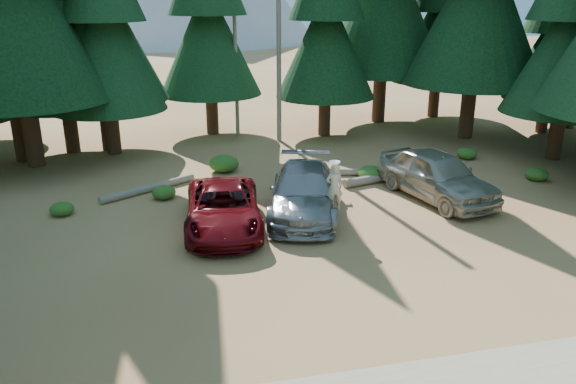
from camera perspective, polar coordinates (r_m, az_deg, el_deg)
name	(u,v)px	position (r m, az deg, el deg)	size (l,w,h in m)	color
ground	(357,262)	(16.67, 7.03, -7.02)	(160.00, 160.00, 0.00)	#976540
forest_belt_north	(263,139)	(30.35, -2.58, 5.39)	(36.00, 7.00, 22.00)	black
snag_front	(279,23)	(29.13, -0.96, 16.76)	(0.24, 0.24, 12.00)	#6C6157
snag_back	(235,42)	(30.33, -5.39, 14.90)	(0.20, 0.20, 10.00)	#6C6157
red_pickup	(223,208)	(18.64, -6.60, -1.60)	(2.42, 5.24, 1.46)	#5E080D
silver_minivan_center	(304,192)	(19.77, 1.60, 0.05)	(2.29, 5.63, 1.63)	#989B9F
silver_minivan_right	(437,175)	(21.97, 14.88, 1.68)	(2.17, 5.40, 1.84)	#A8A496
frisbee_player	(334,187)	(18.54, 4.73, 0.55)	(0.59, 0.42, 1.66)	beige
log_left	(149,188)	(22.80, -13.94, 0.37)	(0.30, 0.30, 4.14)	#6C6157
log_mid	(369,172)	(24.37, 8.26, 1.99)	(0.29, 0.29, 3.58)	#6C6157
log_right	(400,174)	(24.21, 11.35, 1.77)	(0.36, 0.36, 5.57)	#6C6157
shrub_far_left	(164,192)	(21.89, -12.50, -0.04)	(0.90, 0.90, 0.50)	#295B1B
shrub_left	(207,185)	(22.36, -8.19, 0.70)	(0.96, 0.96, 0.53)	#295B1B
shrub_center_left	(224,163)	(24.81, -6.53, 2.91)	(1.32, 1.32, 0.72)	#295B1B
shrub_center_right	(371,173)	(23.79, 8.41, 1.93)	(1.09, 1.09, 0.60)	#295B1B
shrub_right	(416,171)	(24.42, 12.88, 2.07)	(1.03, 1.03, 0.57)	#295B1B
shrub_far_right	(467,153)	(27.92, 17.71, 3.76)	(0.95, 0.95, 0.52)	#295B1B
shrub_edge_west	(62,209)	(21.36, -21.99, -1.60)	(0.83, 0.83, 0.46)	#295B1B
shrub_edge_east	(537,174)	(25.71, 23.95, 1.66)	(0.94, 0.94, 0.52)	#295B1B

